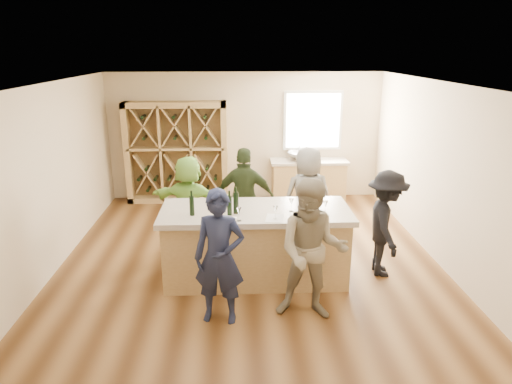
{
  "coord_description": "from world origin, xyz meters",
  "views": [
    {
      "loc": [
        -0.19,
        -6.54,
        3.29
      ],
      "look_at": [
        0.1,
        0.2,
        1.15
      ],
      "focal_mm": 32.0,
      "sensor_mm": 36.0,
      "label": 1
    }
  ],
  "objects_px": {
    "wine_bottle_e": "(236,203)",
    "sink": "(300,156)",
    "wine_bottle_d": "(229,206)",
    "wine_rack": "(177,153)",
    "tasting_counter_base": "(256,246)",
    "person_far_mid": "(245,198)",
    "person_far_left": "(189,201)",
    "person_near_left": "(219,257)",
    "person_far_right": "(307,198)",
    "wine_bottle_a": "(192,206)",
    "person_server": "(386,224)",
    "wine_bottle_c": "(220,202)",
    "person_near_right": "(312,251)"
  },
  "relations": [
    {
      "from": "wine_bottle_e",
      "to": "sink",
      "type": "bearing_deg",
      "value": 69.37
    },
    {
      "from": "wine_bottle_d",
      "to": "wine_rack",
      "type": "bearing_deg",
      "value": 107.2
    },
    {
      "from": "tasting_counter_base",
      "to": "person_far_mid",
      "type": "relative_size",
      "value": 1.5
    },
    {
      "from": "tasting_counter_base",
      "to": "person_far_left",
      "type": "relative_size",
      "value": 1.64
    },
    {
      "from": "person_near_left",
      "to": "person_far_right",
      "type": "height_order",
      "value": "person_far_right"
    },
    {
      "from": "sink",
      "to": "person_near_left",
      "type": "relative_size",
      "value": 0.32
    },
    {
      "from": "tasting_counter_base",
      "to": "person_near_left",
      "type": "relative_size",
      "value": 1.52
    },
    {
      "from": "sink",
      "to": "tasting_counter_base",
      "type": "height_order",
      "value": "sink"
    },
    {
      "from": "person_near_left",
      "to": "wine_rack",
      "type": "bearing_deg",
      "value": 111.68
    },
    {
      "from": "wine_rack",
      "to": "person_far_right",
      "type": "bearing_deg",
      "value": -45.39
    },
    {
      "from": "wine_bottle_a",
      "to": "person_server",
      "type": "height_order",
      "value": "person_server"
    },
    {
      "from": "wine_bottle_a",
      "to": "wine_bottle_c",
      "type": "relative_size",
      "value": 0.94
    },
    {
      "from": "wine_bottle_a",
      "to": "person_far_mid",
      "type": "height_order",
      "value": "person_far_mid"
    },
    {
      "from": "wine_rack",
      "to": "person_near_left",
      "type": "relative_size",
      "value": 1.28
    },
    {
      "from": "wine_bottle_d",
      "to": "person_server",
      "type": "relative_size",
      "value": 0.17
    },
    {
      "from": "person_server",
      "to": "wine_bottle_d",
      "type": "bearing_deg",
      "value": 103.09
    },
    {
      "from": "sink",
      "to": "person_far_mid",
      "type": "distance_m",
      "value": 2.74
    },
    {
      "from": "person_near_right",
      "to": "person_far_left",
      "type": "bearing_deg",
      "value": 137.7
    },
    {
      "from": "wine_rack",
      "to": "wine_bottle_e",
      "type": "bearing_deg",
      "value": -71.34
    },
    {
      "from": "wine_bottle_e",
      "to": "person_far_right",
      "type": "relative_size",
      "value": 0.18
    },
    {
      "from": "tasting_counter_base",
      "to": "person_far_right",
      "type": "distance_m",
      "value": 1.52
    },
    {
      "from": "wine_bottle_e",
      "to": "person_far_left",
      "type": "height_order",
      "value": "person_far_left"
    },
    {
      "from": "person_far_mid",
      "to": "person_server",
      "type": "bearing_deg",
      "value": 161.19
    },
    {
      "from": "person_near_right",
      "to": "sink",
      "type": "bearing_deg",
      "value": 94.82
    },
    {
      "from": "person_far_mid",
      "to": "person_far_right",
      "type": "relative_size",
      "value": 1.0
    },
    {
      "from": "wine_bottle_a",
      "to": "person_far_left",
      "type": "relative_size",
      "value": 0.17
    },
    {
      "from": "wine_rack",
      "to": "tasting_counter_base",
      "type": "height_order",
      "value": "wine_rack"
    },
    {
      "from": "person_far_mid",
      "to": "wine_rack",
      "type": "bearing_deg",
      "value": -50.45
    },
    {
      "from": "wine_bottle_a",
      "to": "wine_bottle_e",
      "type": "bearing_deg",
      "value": 4.83
    },
    {
      "from": "wine_bottle_a",
      "to": "person_far_left",
      "type": "xyz_separation_m",
      "value": [
        -0.19,
        1.43,
        -0.42
      ]
    },
    {
      "from": "wine_bottle_d",
      "to": "person_near_left",
      "type": "relative_size",
      "value": 0.16
    },
    {
      "from": "wine_bottle_e",
      "to": "person_far_mid",
      "type": "bearing_deg",
      "value": 83.4
    },
    {
      "from": "person_far_left",
      "to": "person_near_left",
      "type": "bearing_deg",
      "value": 120.42
    },
    {
      "from": "wine_rack",
      "to": "tasting_counter_base",
      "type": "xyz_separation_m",
      "value": [
        1.57,
        -3.67,
        -0.6
      ]
    },
    {
      "from": "wine_bottle_c",
      "to": "person_near_right",
      "type": "bearing_deg",
      "value": -39.81
    },
    {
      "from": "person_near_right",
      "to": "wine_bottle_c",
      "type": "bearing_deg",
      "value": 150.88
    },
    {
      "from": "wine_bottle_c",
      "to": "wine_bottle_d",
      "type": "relative_size",
      "value": 1.08
    },
    {
      "from": "sink",
      "to": "wine_bottle_e",
      "type": "relative_size",
      "value": 1.76
    },
    {
      "from": "sink",
      "to": "person_near_left",
      "type": "height_order",
      "value": "person_near_left"
    },
    {
      "from": "person_server",
      "to": "person_far_left",
      "type": "bearing_deg",
      "value": 75.27
    },
    {
      "from": "wine_bottle_e",
      "to": "person_far_right",
      "type": "bearing_deg",
      "value": 46.86
    },
    {
      "from": "sink",
      "to": "person_far_left",
      "type": "height_order",
      "value": "person_far_left"
    },
    {
      "from": "wine_bottle_c",
      "to": "person_near_left",
      "type": "distance_m",
      "value": 1.06
    },
    {
      "from": "person_server",
      "to": "person_far_right",
      "type": "xyz_separation_m",
      "value": [
        -1.0,
        1.09,
        0.06
      ]
    },
    {
      "from": "wine_bottle_a",
      "to": "person_far_left",
      "type": "bearing_deg",
      "value": 97.49
    },
    {
      "from": "person_far_right",
      "to": "wine_bottle_e",
      "type": "bearing_deg",
      "value": 38.8
    },
    {
      "from": "wine_bottle_a",
      "to": "person_near_right",
      "type": "distance_m",
      "value": 1.79
    },
    {
      "from": "wine_bottle_e",
      "to": "person_near_left",
      "type": "height_order",
      "value": "person_near_left"
    },
    {
      "from": "wine_bottle_c",
      "to": "person_far_mid",
      "type": "relative_size",
      "value": 0.17
    },
    {
      "from": "tasting_counter_base",
      "to": "person_far_left",
      "type": "xyz_separation_m",
      "value": [
        -1.07,
        1.24,
        0.29
      ]
    }
  ]
}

